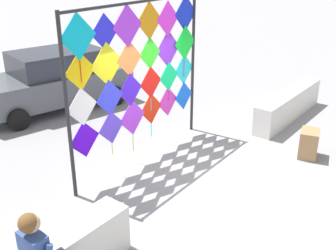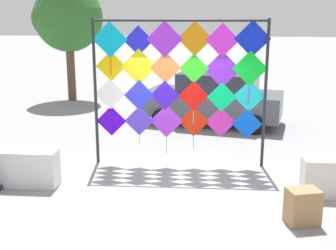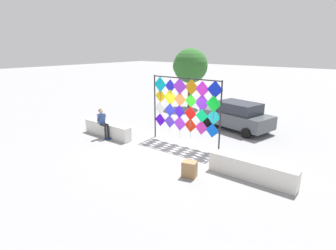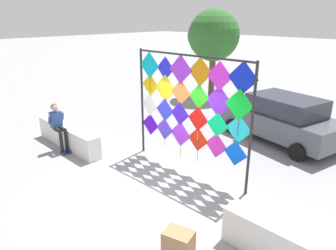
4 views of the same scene
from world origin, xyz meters
name	(u,v)px [view 3 (image 3 of 4)]	position (x,y,z in m)	size (l,w,h in m)	color
ground	(169,152)	(0.00, 0.00, 0.00)	(120.00, 120.00, 0.00)	gray
plaza_ledge_left	(107,130)	(-4.09, -0.29, 0.37)	(3.30, 0.46, 0.75)	silver
plaza_ledge_right	(251,170)	(4.09, -0.29, 0.37)	(3.30, 0.46, 0.75)	silver
kite_display_rack	(185,104)	(-0.04, 1.31, 2.04)	(3.95, 0.14, 3.34)	#232328
seated_vendor	(103,121)	(-3.97, -0.65, 0.95)	(0.73, 0.53, 1.59)	black
parked_car	(236,116)	(0.81, 5.33, 0.83)	(4.53, 2.74, 1.64)	#4C5156
cardboard_box_large	(189,169)	(2.20, -1.54, 0.31)	(0.52, 0.38, 0.61)	#9E754C
tree_palm_like	(189,66)	(-5.01, 8.76, 3.26)	(2.68, 2.68, 4.63)	brown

